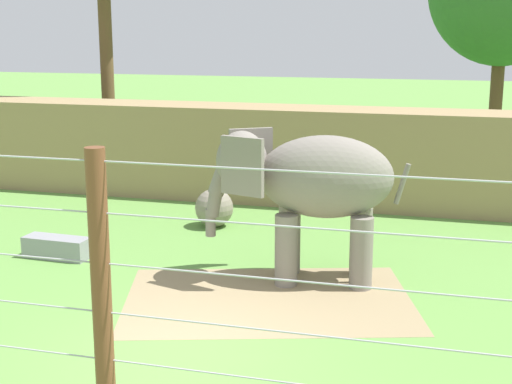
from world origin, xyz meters
name	(u,v)px	position (x,y,z in m)	size (l,w,h in m)	color
ground_plane	(179,353)	(0.00, 0.00, 0.00)	(120.00, 120.00, 0.00)	#609342
dirt_patch	(268,299)	(0.72, 2.48, 0.00)	(5.04, 3.40, 0.01)	#937F5B
embankment_wall	(312,155)	(0.00, 10.05, 1.29)	(36.00, 1.80, 2.59)	#997F56
elephant	(310,183)	(1.18, 3.74, 1.88)	(3.81, 1.80, 2.83)	gray
enrichment_ball	(214,208)	(-1.76, 6.88, 0.46)	(0.92, 0.92, 0.92)	gray
cable_fence	(90,307)	(0.07, -2.73, 1.77)	(11.01, 0.22, 3.52)	brown
feed_trough	(57,247)	(-4.15, 3.67, 0.22)	(1.42, 0.57, 0.44)	gray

